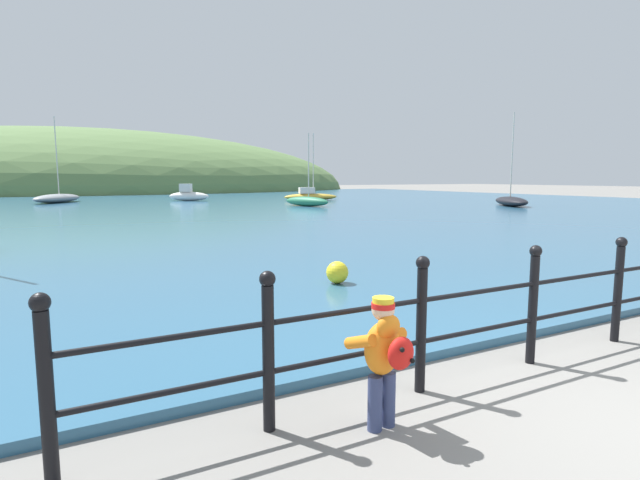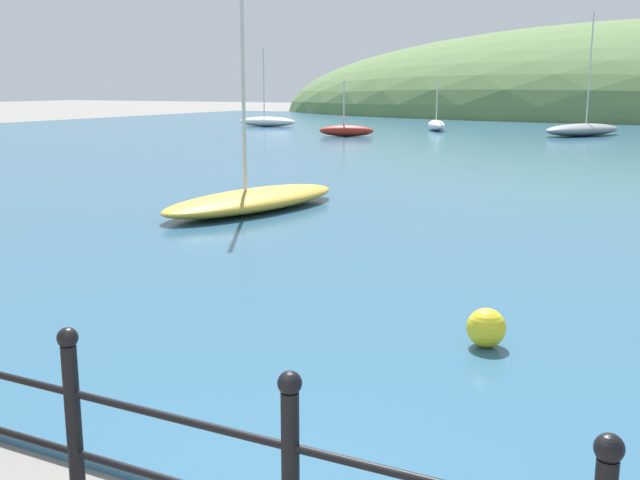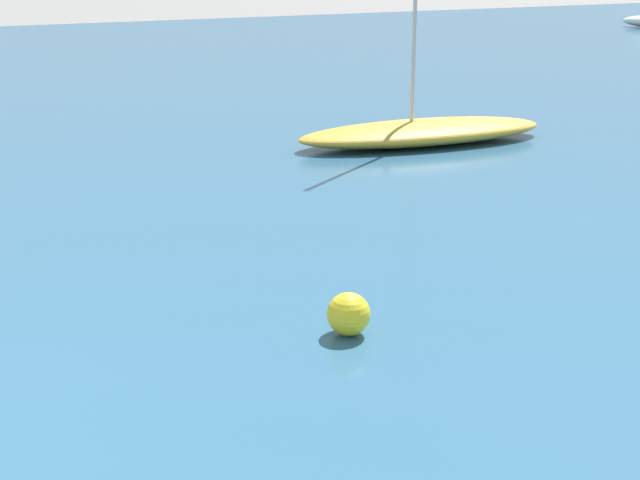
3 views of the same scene
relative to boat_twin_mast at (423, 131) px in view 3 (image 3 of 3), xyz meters
The scene contains 2 objects.
boat_twin_mast is the anchor object (origin of this frame).
mooring_buoy 8.51m from the boat_twin_mast, 42.95° to the right, with size 0.37×0.37×0.37m, color yellow.
Camera 3 is at (5.98, 1.35, 3.16)m, focal length 50.00 mm.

